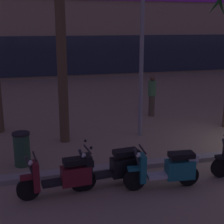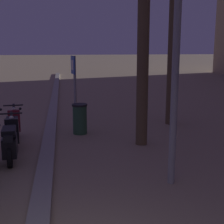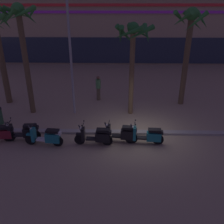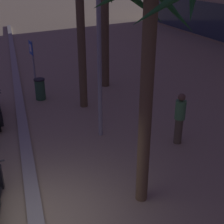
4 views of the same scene
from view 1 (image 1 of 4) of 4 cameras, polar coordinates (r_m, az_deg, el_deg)
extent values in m
cube|color=#283342|center=(24.97, 2.04, 9.94)|extent=(52.57, 0.12, 2.80)
cylinder|color=black|center=(7.70, -14.32, -12.84)|extent=(0.53, 0.14, 0.52)
cylinder|color=black|center=(7.89, -4.69, -11.70)|extent=(0.53, 0.14, 0.52)
cube|color=black|center=(7.73, -9.83, -11.96)|extent=(0.62, 0.33, 0.08)
cube|color=maroon|center=(7.77, -6.31, -10.82)|extent=(0.70, 0.37, 0.43)
cube|color=black|center=(7.63, -6.23, -8.44)|extent=(0.62, 0.35, 0.12)
cube|color=maroon|center=(7.59, -13.09, -10.76)|extent=(0.17, 0.35, 0.66)
cube|color=maroon|center=(7.57, -14.46, -10.90)|extent=(0.33, 0.19, 0.08)
cylinder|color=#333338|center=(7.52, -13.77, -9.79)|extent=(0.29, 0.09, 0.69)
cylinder|color=black|center=(7.40, -13.31, -7.48)|extent=(0.09, 0.56, 0.04)
sphere|color=white|center=(7.44, -14.01, -8.55)|extent=(0.12, 0.12, 0.12)
cube|color=black|center=(7.73, -4.17, -8.87)|extent=(0.26, 0.22, 0.16)
cylinder|color=black|center=(7.87, -5.47, -11.77)|extent=(0.53, 0.15, 0.52)
cylinder|color=black|center=(8.26, 3.65, -10.37)|extent=(0.53, 0.15, 0.52)
cube|color=black|center=(8.00, -1.13, -10.76)|extent=(0.62, 0.33, 0.08)
cube|color=black|center=(8.11, 2.23, -9.41)|extent=(0.71, 0.38, 0.46)
cube|color=black|center=(7.97, 2.39, -6.99)|extent=(0.62, 0.35, 0.12)
cube|color=black|center=(7.79, -4.22, -9.68)|extent=(0.17, 0.35, 0.66)
cube|color=black|center=(7.75, -5.52, -9.85)|extent=(0.33, 0.19, 0.08)
cylinder|color=#333338|center=(7.71, -4.82, -8.75)|extent=(0.29, 0.09, 0.69)
cylinder|color=black|center=(7.60, -4.29, -6.46)|extent=(0.09, 0.56, 0.04)
sphere|color=white|center=(7.63, -5.00, -7.53)|extent=(0.12, 0.12, 0.12)
cube|color=black|center=(8.11, 4.23, -7.38)|extent=(0.26, 0.22, 0.16)
sphere|color=black|center=(7.35, -3.65, -6.22)|extent=(0.07, 0.07, 0.07)
sphere|color=black|center=(7.78, -4.65, -5.01)|extent=(0.07, 0.07, 0.07)
cylinder|color=black|center=(7.89, 3.88, -11.67)|extent=(0.53, 0.14, 0.52)
cylinder|color=black|center=(8.29, 13.06, -10.68)|extent=(0.53, 0.14, 0.52)
cube|color=silver|center=(8.02, 8.26, -10.85)|extent=(0.62, 0.33, 0.08)
cube|color=#197075|center=(8.13, 11.69, -9.69)|extent=(0.70, 0.38, 0.45)
cube|color=black|center=(8.00, 11.96, -7.30)|extent=(0.62, 0.35, 0.12)
cube|color=#197075|center=(7.81, 5.22, -9.64)|extent=(0.17, 0.35, 0.66)
cube|color=#197075|center=(7.76, 3.92, -9.76)|extent=(0.33, 0.19, 0.08)
cylinder|color=#333338|center=(7.73, 4.66, -8.68)|extent=(0.29, 0.09, 0.69)
cylinder|color=black|center=(7.62, 5.30, -6.43)|extent=(0.09, 0.56, 0.04)
sphere|color=white|center=(7.65, 4.55, -7.46)|extent=(0.12, 0.12, 0.12)
cube|color=silver|center=(8.14, 13.77, -7.77)|extent=(0.26, 0.22, 0.16)
cylinder|color=black|center=(8.94, 18.34, -9.12)|extent=(0.52, 0.12, 0.52)
cube|color=black|center=(8.83, 18.49, -7.40)|extent=(0.33, 0.17, 0.08)
cylinder|color=brown|center=(10.55, -8.75, 10.39)|extent=(0.32, 0.32, 5.96)
cone|color=#286B2D|center=(12.99, 18.16, 17.84)|extent=(1.35, 1.08, 1.29)
cylinder|color=brown|center=(14.09, 6.88, 1.11)|extent=(0.26, 0.26, 0.88)
cylinder|color=#4C8C4C|center=(13.93, 6.97, 4.12)|extent=(0.34, 0.34, 0.63)
sphere|color=brown|center=(13.85, 7.03, 5.87)|extent=(0.24, 0.24, 0.24)
cylinder|color=#2D5638|center=(9.42, -15.35, -6.37)|extent=(0.44, 0.44, 0.90)
cylinder|color=black|center=(9.27, -15.55, -3.66)|extent=(0.48, 0.48, 0.06)
cylinder|color=#939399|center=(11.09, 5.23, 12.91)|extent=(0.14, 0.14, 6.81)
camera|label=2|loc=(12.74, 34.43, 7.57)|focal=51.28mm
camera|label=3|loc=(7.48, 104.25, 14.83)|focal=37.71mm
camera|label=4|loc=(15.07, 45.49, 15.81)|focal=48.77mm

